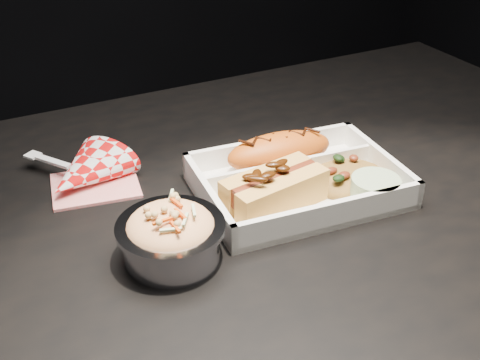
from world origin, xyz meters
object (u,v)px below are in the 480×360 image
object	(u,v)px
fried_pastry	(279,151)
foil_coleslaw_cup	(171,234)
dining_table	(262,261)
food_tray	(297,185)
napkin_fork	(84,174)
hotdog	(274,187)

from	to	relation	value
fried_pastry	foil_coleslaw_cup	size ratio (longest dim) A/B	1.26
dining_table	fried_pastry	xyz separation A→B (m)	(0.06, 0.06, 0.12)
fried_pastry	foil_coleslaw_cup	bearing A→B (deg)	-151.11
food_tray	napkin_fork	distance (m)	0.28
fried_pastry	foil_coleslaw_cup	xyz separation A→B (m)	(-0.20, -0.11, 0.00)
foil_coleslaw_cup	napkin_fork	xyz separation A→B (m)	(-0.05, 0.19, -0.02)
hotdog	foil_coleslaw_cup	size ratio (longest dim) A/B	1.13
food_tray	fried_pastry	world-z (taller)	fried_pastry
dining_table	food_tray	bearing A→B (deg)	6.30
fried_pastry	hotdog	world-z (taller)	hotdog
hotdog	foil_coleslaw_cup	bearing A→B (deg)	-176.87
fried_pastry	napkin_fork	distance (m)	0.26
fried_pastry	hotdog	distance (m)	0.09
hotdog	napkin_fork	bearing A→B (deg)	130.42
food_tray	fried_pastry	distance (m)	0.06
food_tray	fried_pastry	xyz separation A→B (m)	(0.01, 0.05, 0.02)
hotdog	napkin_fork	world-z (taller)	napkin_fork
dining_table	fried_pastry	world-z (taller)	fried_pastry
foil_coleslaw_cup	fried_pastry	bearing A→B (deg)	28.89
food_tray	hotdog	world-z (taller)	hotdog
fried_pastry	food_tray	bearing A→B (deg)	-95.27
dining_table	food_tray	size ratio (longest dim) A/B	4.52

